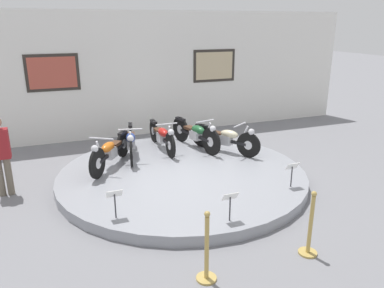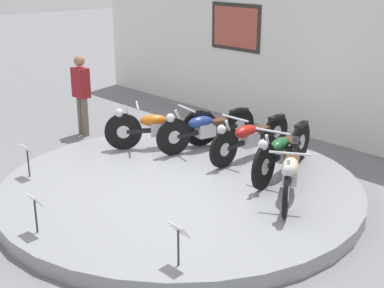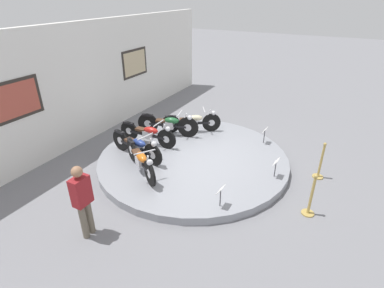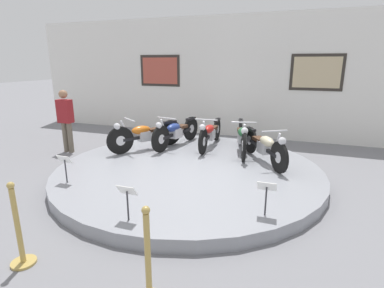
# 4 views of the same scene
# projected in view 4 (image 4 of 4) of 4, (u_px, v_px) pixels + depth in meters

# --- Properties ---
(ground_plane) EXTENTS (60.00, 60.00, 0.00)m
(ground_plane) POSITION_uv_depth(u_px,v_px,m) (189.00, 175.00, 6.22)
(ground_plane) COLOR slate
(display_platform) EXTENTS (5.35, 5.35, 0.21)m
(display_platform) POSITION_uv_depth(u_px,v_px,m) (189.00, 171.00, 6.20)
(display_platform) COLOR gray
(display_platform) RESTS_ON ground_plane
(back_wall) EXTENTS (14.00, 0.22, 3.63)m
(back_wall) POSITION_uv_depth(u_px,v_px,m) (232.00, 77.00, 9.21)
(back_wall) COLOR white
(back_wall) RESTS_ON ground_plane
(motorcycle_orange) EXTENTS (1.16, 1.69, 0.80)m
(motorcycle_orange) POSITION_uv_depth(u_px,v_px,m) (145.00, 134.00, 7.23)
(motorcycle_orange) COLOR black
(motorcycle_orange) RESTS_ON display_platform
(motorcycle_blue) EXTENTS (0.58, 1.96, 0.80)m
(motorcycle_blue) POSITION_uv_depth(u_px,v_px,m) (176.00, 131.00, 7.54)
(motorcycle_blue) COLOR black
(motorcycle_blue) RESTS_ON display_platform
(motorcycle_red) EXTENTS (0.54, 1.96, 0.78)m
(motorcycle_red) POSITION_uv_depth(u_px,v_px,m) (210.00, 133.00, 7.45)
(motorcycle_red) COLOR black
(motorcycle_red) RESTS_ON display_platform
(motorcycle_green) EXTENTS (0.64, 1.98, 0.82)m
(motorcycle_green) POSITION_uv_depth(u_px,v_px,m) (242.00, 136.00, 6.98)
(motorcycle_green) COLOR black
(motorcycle_green) RESTS_ON display_platform
(motorcycle_cream) EXTENTS (1.12, 1.68, 0.78)m
(motorcycle_cream) POSITION_uv_depth(u_px,v_px,m) (264.00, 145.00, 6.30)
(motorcycle_cream) COLOR black
(motorcycle_cream) RESTS_ON display_platform
(info_placard_front_left) EXTENTS (0.26, 0.11, 0.51)m
(info_placard_front_left) POSITION_uv_depth(u_px,v_px,m) (65.00, 163.00, 5.22)
(info_placard_front_left) COLOR #333338
(info_placard_front_left) RESTS_ON display_platform
(info_placard_front_centre) EXTENTS (0.26, 0.11, 0.51)m
(info_placard_front_centre) POSITION_uv_depth(u_px,v_px,m) (127.00, 195.00, 3.96)
(info_placard_front_centre) COLOR #333338
(info_placard_front_centre) RESTS_ON display_platform
(info_placard_front_right) EXTENTS (0.26, 0.11, 0.51)m
(info_placard_front_right) POSITION_uv_depth(u_px,v_px,m) (266.00, 191.00, 4.09)
(info_placard_front_right) COLOR #333338
(info_placard_front_right) RESTS_ON display_platform
(visitor_standing) EXTENTS (0.36, 0.22, 1.61)m
(visitor_standing) POSITION_uv_depth(u_px,v_px,m) (66.00, 118.00, 7.62)
(visitor_standing) COLOR #6B6051
(visitor_standing) RESTS_ON ground_plane
(stanchion_post_left_of_entry) EXTENTS (0.28, 0.28, 1.02)m
(stanchion_post_left_of_entry) POSITION_uv_depth(u_px,v_px,m) (20.00, 238.00, 3.41)
(stanchion_post_left_of_entry) COLOR tan
(stanchion_post_left_of_entry) RESTS_ON ground_plane
(stanchion_post_right_of_entry) EXTENTS (0.28, 0.28, 1.02)m
(stanchion_post_right_of_entry) POSITION_uv_depth(u_px,v_px,m) (148.00, 271.00, 2.87)
(stanchion_post_right_of_entry) COLOR tan
(stanchion_post_right_of_entry) RESTS_ON ground_plane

